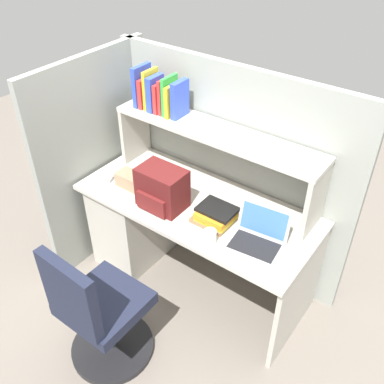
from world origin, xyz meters
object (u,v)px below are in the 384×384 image
object	(u,v)px
backpack	(162,189)
tissue_box	(132,181)
laptop	(258,237)
computer_mouse	(110,177)
office_chair	(99,315)
paper_cup	(210,237)

from	to	relation	value
backpack	tissue_box	world-z (taller)	backpack
laptop	computer_mouse	xyz separation A→B (m)	(-1.15, -0.05, -0.03)
backpack	office_chair	distance (m)	0.84
tissue_box	computer_mouse	bearing A→B (deg)	-172.14
laptop	office_chair	world-z (taller)	laptop
backpack	computer_mouse	size ratio (longest dim) A/B	2.88
laptop	computer_mouse	size ratio (longest dim) A/B	3.24
paper_cup	tissue_box	size ratio (longest dim) A/B	0.40
laptop	backpack	bearing A→B (deg)	-175.24
laptop	office_chair	xyz separation A→B (m)	(-0.59, -0.75, -0.39)
tissue_box	laptop	bearing A→B (deg)	0.66
computer_mouse	office_chair	distance (m)	0.97
laptop	paper_cup	xyz separation A→B (m)	(-0.23, -0.16, -0.01)
paper_cup	tissue_box	distance (m)	0.75
laptop	computer_mouse	bearing A→B (deg)	-177.62
backpack	paper_cup	distance (m)	0.47
paper_cup	office_chair	size ratio (longest dim) A/B	0.10
backpack	office_chair	xyz separation A→B (m)	(0.08, -0.70, -0.47)
laptop	paper_cup	world-z (taller)	laptop
computer_mouse	tissue_box	xyz separation A→B (m)	(0.19, 0.03, 0.03)
backpack	paper_cup	bearing A→B (deg)	-13.22
computer_mouse	laptop	bearing A→B (deg)	-10.57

